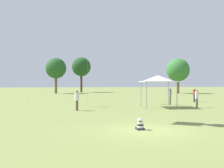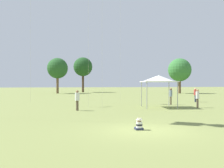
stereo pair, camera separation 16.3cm
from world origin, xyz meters
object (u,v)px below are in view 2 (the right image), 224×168
at_px(person_standing_2, 198,97).
at_px(distant_tree_0, 58,68).
at_px(person_standing_3, 77,99).
at_px(canopy_tent, 159,79).
at_px(seated_toddler, 139,125).
at_px(distant_tree_1, 180,70).
at_px(person_standing_0, 195,94).
at_px(person_standing_1, 171,94).
at_px(distant_tree_2, 83,67).

bearing_deg(person_standing_2, distant_tree_0, -73.71).
xyz_separation_m(person_standing_3, canopy_tent, (7.61, 1.16, 1.67)).
xyz_separation_m(seated_toddler, distant_tree_1, (24.17, 42.94, 5.09)).
distance_m(person_standing_0, person_standing_2, 7.73).
relative_size(seated_toddler, distant_tree_1, 0.07).
relative_size(seated_toddler, person_standing_3, 0.34).
bearing_deg(person_standing_3, seated_toddler, 143.81).
relative_size(canopy_tent, distant_tree_0, 0.43).
bearing_deg(person_standing_1, seated_toddler, 17.40).
distance_m(person_standing_0, person_standing_3, 16.30).
bearing_deg(person_standing_0, distant_tree_2, 103.04).
height_order(seated_toddler, person_standing_3, person_standing_3).
distance_m(person_standing_0, distant_tree_1, 29.09).
bearing_deg(distant_tree_0, seated_toddler, -86.43).
bearing_deg(distant_tree_2, person_standing_3, -96.92).
relative_size(person_standing_2, distant_tree_2, 0.19).
bearing_deg(person_standing_0, distant_tree_0, 115.91).
distance_m(person_standing_0, distant_tree_0, 36.12).
height_order(person_standing_2, canopy_tent, canopy_tent).
height_order(person_standing_0, distant_tree_2, distant_tree_2).
bearing_deg(distant_tree_0, distant_tree_2, 46.85).
xyz_separation_m(canopy_tent, distant_tree_0, (-8.58, 37.93, 3.03)).
distance_m(seated_toddler, distant_tree_0, 49.15).
distance_m(person_standing_2, distant_tree_0, 41.01).
relative_size(person_standing_1, distant_tree_0, 0.22).
bearing_deg(distant_tree_1, canopy_tent, -120.11).
bearing_deg(person_standing_1, distant_tree_2, -125.73).
distance_m(distant_tree_1, distant_tree_2, 24.32).
height_order(person_standing_1, person_standing_2, person_standing_1).
xyz_separation_m(person_standing_1, distant_tree_0, (-11.03, 35.36, 4.61)).
distance_m(person_standing_1, person_standing_3, 10.74).
distance_m(person_standing_1, canopy_tent, 3.89).
bearing_deg(person_standing_3, distant_tree_0, -46.88).
bearing_deg(person_standing_3, distant_tree_2, -55.21).
bearing_deg(distant_tree_1, person_standing_3, -128.25).
distance_m(seated_toddler, person_standing_2, 13.29).
relative_size(person_standing_0, distant_tree_0, 0.21).
xyz_separation_m(person_standing_2, canopy_tent, (-3.40, 1.01, 1.64)).
relative_size(person_standing_2, distant_tree_0, 0.21).
height_order(person_standing_2, person_standing_3, person_standing_2).
distance_m(seated_toddler, canopy_tent, 12.39).
relative_size(person_standing_3, distant_tree_1, 0.21).
xyz_separation_m(person_standing_0, person_standing_3, (-14.76, -6.91, -0.02)).
bearing_deg(distant_tree_0, canopy_tent, -77.26).
bearing_deg(seated_toddler, person_standing_0, 55.85).
xyz_separation_m(person_standing_0, distant_tree_1, (11.48, 26.37, 4.33)).
relative_size(person_standing_0, canopy_tent, 0.49).
height_order(seated_toddler, person_standing_1, person_standing_1).
height_order(distant_tree_1, distant_tree_2, distant_tree_2).
xyz_separation_m(distant_tree_0, distant_tree_1, (27.20, -5.81, -0.35)).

